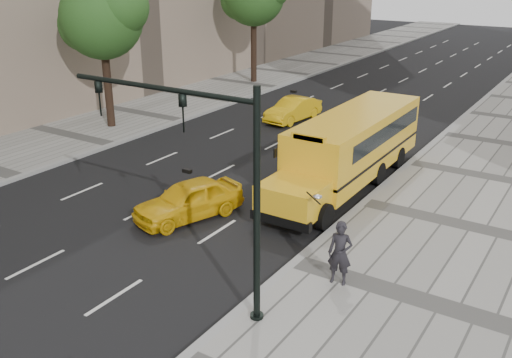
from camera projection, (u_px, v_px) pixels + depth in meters
The scene contains 10 objects.
ground at pixel (238, 176), 25.51m from camera, with size 140.00×140.00×0.00m, color black.
sidewalk_far at pixel (71, 136), 31.01m from camera, with size 6.00×140.00×0.15m, color gray.
curb_museum at pixel (364, 204), 22.47m from camera, with size 0.30×140.00×0.15m, color gray.
curb_far at pixel (111, 145), 29.50m from camera, with size 0.30×140.00×0.15m, color gray.
tree_b at pixel (102, 17), 30.47m from camera, with size 5.00×4.45×8.37m.
school_bus at pixel (353, 143), 24.26m from camera, with size 2.96×11.56×3.19m.
taxi_near at pixel (189, 200), 21.19m from camera, with size 1.71×4.24×1.44m, color #E6AF0E.
taxi_far at pixel (293, 110), 34.01m from camera, with size 1.45×4.17×1.37m, color #E6AF0E.
pedestrian at pixel (340, 253), 16.51m from camera, with size 0.71×0.47×1.95m, color black.
traffic_signal at pixel (210, 169), 14.50m from camera, with size 6.18×0.36×6.40m.
Camera 1 is at (13.51, -19.65, 9.09)m, focal length 40.00 mm.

